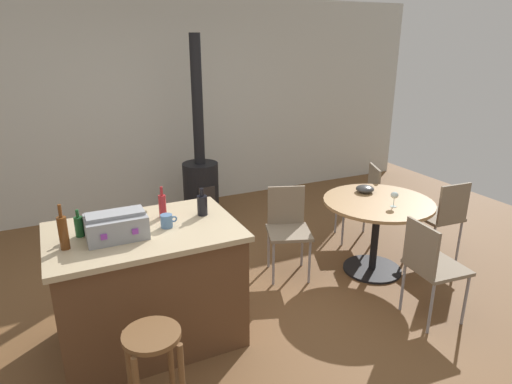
# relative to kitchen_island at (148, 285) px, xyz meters

# --- Properties ---
(ground_plane) EXTENTS (8.80, 8.80, 0.00)m
(ground_plane) POSITION_rel_kitchen_island_xyz_m (0.75, 0.04, -0.46)
(ground_plane) COLOR brown
(back_wall) EXTENTS (8.00, 0.10, 2.70)m
(back_wall) POSITION_rel_kitchen_island_xyz_m (0.75, 2.84, 0.89)
(back_wall) COLOR beige
(back_wall) RESTS_ON ground_plane
(kitchen_island) EXTENTS (1.33, 0.89, 0.91)m
(kitchen_island) POSITION_rel_kitchen_island_xyz_m (0.00, 0.00, 0.00)
(kitchen_island) COLOR brown
(kitchen_island) RESTS_ON ground_plane
(wooden_stool) EXTENTS (0.33, 0.33, 0.66)m
(wooden_stool) POSITION_rel_kitchen_island_xyz_m (-0.16, -0.85, 0.02)
(wooden_stool) COLOR brown
(wooden_stool) RESTS_ON ground_plane
(dining_table) EXTENTS (1.03, 1.03, 0.74)m
(dining_table) POSITION_rel_kitchen_island_xyz_m (2.22, 0.11, 0.11)
(dining_table) COLOR black
(dining_table) RESTS_ON ground_plane
(folding_chair_near) EXTENTS (0.51, 0.51, 0.85)m
(folding_chair_near) POSITION_rel_kitchen_island_xyz_m (1.45, 0.46, 0.04)
(folding_chair_near) COLOR #7F705B
(folding_chair_near) RESTS_ON ground_plane
(folding_chair_far) EXTENTS (0.44, 0.44, 0.86)m
(folding_chair_far) POSITION_rel_kitchen_island_xyz_m (2.08, -0.72, 0.05)
(folding_chair_far) COLOR #7F705B
(folding_chair_far) RESTS_ON ground_plane
(folding_chair_left) EXTENTS (0.43, 0.43, 0.87)m
(folding_chair_left) POSITION_rel_kitchen_island_xyz_m (2.97, -0.01, 0.06)
(folding_chair_left) COLOR #7F705B
(folding_chair_left) RESTS_ON ground_plane
(folding_chair_right) EXTENTS (0.52, 0.52, 0.86)m
(folding_chair_right) POSITION_rel_kitchen_island_xyz_m (2.58, 0.77, 0.05)
(folding_chair_right) COLOR #7F705B
(folding_chair_right) RESTS_ON ground_plane
(wood_stove) EXTENTS (0.44, 0.45, 2.25)m
(wood_stove) POSITION_rel_kitchen_island_xyz_m (1.13, 2.10, 0.09)
(wood_stove) COLOR black
(wood_stove) RESTS_ON ground_plane
(toolbox) EXTENTS (0.40, 0.27, 0.18)m
(toolbox) POSITION_rel_kitchen_island_xyz_m (-0.19, -0.06, 0.54)
(toolbox) COLOR gray
(toolbox) RESTS_ON kitchen_island
(bottle_0) EXTENTS (0.06, 0.06, 0.30)m
(bottle_0) POSITION_rel_kitchen_island_xyz_m (-0.52, -0.09, 0.57)
(bottle_0) COLOR #603314
(bottle_0) RESTS_ON kitchen_island
(bottle_1) EXTENTS (0.08, 0.08, 0.21)m
(bottle_1) POSITION_rel_kitchen_island_xyz_m (0.47, 0.08, 0.54)
(bottle_1) COLOR black
(bottle_1) RESTS_ON kitchen_island
(bottle_2) EXTENTS (0.06, 0.06, 0.19)m
(bottle_2) POSITION_rel_kitchen_island_xyz_m (-0.41, 0.07, 0.53)
(bottle_2) COLOR #194C23
(bottle_2) RESTS_ON kitchen_island
(bottle_3) EXTENTS (0.06, 0.06, 0.24)m
(bottle_3) POSITION_rel_kitchen_island_xyz_m (0.19, 0.17, 0.55)
(bottle_3) COLOR maroon
(bottle_3) RESTS_ON kitchen_island
(cup_0) EXTENTS (0.11, 0.07, 0.11)m
(cup_0) POSITION_rel_kitchen_island_xyz_m (-0.00, 0.17, 0.51)
(cup_0) COLOR tan
(cup_0) RESTS_ON kitchen_island
(cup_1) EXTENTS (0.12, 0.09, 0.10)m
(cup_1) POSITION_rel_kitchen_island_xyz_m (0.16, -0.03, 0.50)
(cup_1) COLOR #4C7099
(cup_1) RESTS_ON kitchen_island
(wine_glass) EXTENTS (0.07, 0.07, 0.14)m
(wine_glass) POSITION_rel_kitchen_island_xyz_m (2.24, -0.08, 0.39)
(wine_glass) COLOR silver
(wine_glass) RESTS_ON dining_table
(serving_bowl) EXTENTS (0.18, 0.18, 0.07)m
(serving_bowl) POSITION_rel_kitchen_island_xyz_m (2.26, 0.36, 0.32)
(serving_bowl) COLOR #383838
(serving_bowl) RESTS_ON dining_table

